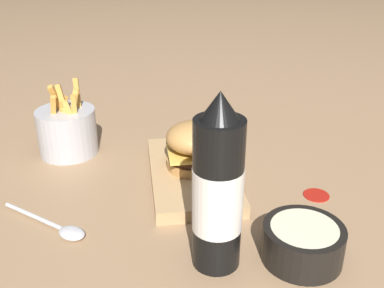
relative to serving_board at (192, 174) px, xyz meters
name	(u,v)px	position (x,y,z in m)	size (l,w,h in m)	color
ground_plane	(226,172)	(0.02, -0.07, -0.01)	(6.00, 6.00, 0.00)	#9E7A56
serving_board	(192,174)	(0.00, 0.00, 0.00)	(0.28, 0.15, 0.02)	tan
burger	(194,145)	(0.01, -0.01, 0.06)	(0.10, 0.10, 0.09)	tan
ketchup_bottle	(218,191)	(-0.23, 0.00, 0.10)	(0.07, 0.07, 0.25)	black
fries_basket	(67,131)	(0.15, 0.24, 0.04)	(0.12, 0.12, 0.15)	#B7B7BC
side_bowl	(303,242)	(-0.24, -0.12, 0.02)	(0.11, 0.11, 0.05)	black
spoon	(61,228)	(-0.13, 0.22, -0.01)	(0.12, 0.15, 0.01)	silver
ketchup_puddle	(316,195)	(-0.09, -0.21, -0.01)	(0.05, 0.05, 0.00)	#B21E14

